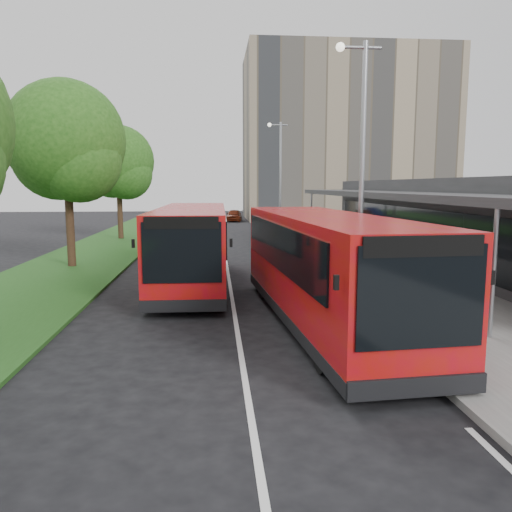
{
  "coord_description": "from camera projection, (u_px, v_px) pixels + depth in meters",
  "views": [
    {
      "loc": [
        -0.55,
        -13.91,
        3.69
      ],
      "look_at": [
        0.74,
        1.57,
        1.5
      ],
      "focal_mm": 35.0,
      "sensor_mm": 36.0,
      "label": 1
    }
  ],
  "objects": [
    {
      "name": "ground",
      "position": [
        235.0,
        316.0,
        14.29
      ],
      "size": [
        120.0,
        120.0,
        0.0
      ],
      "primitive_type": "plane",
      "color": "black",
      "rests_on": "ground"
    },
    {
      "name": "pavement",
      "position": [
        309.0,
        238.0,
        34.5
      ],
      "size": [
        5.0,
        80.0,
        0.15
      ],
      "primitive_type": "cube",
      "color": "slate",
      "rests_on": "ground"
    },
    {
      "name": "grass_verge",
      "position": [
        118.0,
        241.0,
        33.44
      ],
      "size": [
        5.0,
        80.0,
        0.1
      ],
      "primitive_type": "cube",
      "color": "#1F4B18",
      "rests_on": "ground"
    },
    {
      "name": "lane_centre_line",
      "position": [
        224.0,
        249.0,
        29.09
      ],
      "size": [
        0.12,
        70.0,
        0.01
      ],
      "primitive_type": "cube",
      "color": "silver",
      "rests_on": "ground"
    },
    {
      "name": "kerb_dashes",
      "position": [
        272.0,
        241.0,
        33.3
      ],
      "size": [
        0.12,
        56.0,
        0.01
      ],
      "color": "silver",
      "rests_on": "ground"
    },
    {
      "name": "office_block",
      "position": [
        344.0,
        138.0,
        55.62
      ],
      "size": [
        22.0,
        12.0,
        18.0
      ],
      "primitive_type": "cube",
      "color": "tan",
      "rests_on": "ground"
    },
    {
      "name": "station_building",
      "position": [
        464.0,
        222.0,
        22.79
      ],
      "size": [
        7.7,
        26.0,
        4.0
      ],
      "color": "#29292C",
      "rests_on": "ground"
    },
    {
      "name": "tree_mid",
      "position": [
        66.0,
        148.0,
        21.89
      ],
      "size": [
        5.16,
        5.16,
        8.29
      ],
      "color": "black",
      "rests_on": "ground"
    },
    {
      "name": "tree_far",
      "position": [
        118.0,
        166.0,
        33.78
      ],
      "size": [
        4.83,
        4.83,
        7.76
      ],
      "color": "black",
      "rests_on": "ground"
    },
    {
      "name": "lamp_post_near",
      "position": [
        360.0,
        153.0,
        15.94
      ],
      "size": [
        1.44,
        0.28,
        8.0
      ],
      "color": "gray",
      "rests_on": "pavement"
    },
    {
      "name": "lamp_post_far",
      "position": [
        279.0,
        171.0,
        35.67
      ],
      "size": [
        1.44,
        0.28,
        8.0
      ],
      "color": "gray",
      "rests_on": "pavement"
    },
    {
      "name": "bus_main",
      "position": [
        326.0,
        269.0,
        13.14
      ],
      "size": [
        3.43,
        10.54,
        2.94
      ],
      "rotation": [
        0.0,
        0.0,
        0.08
      ],
      "color": "#AC091B",
      "rests_on": "ground"
    },
    {
      "name": "bus_second",
      "position": [
        192.0,
        245.0,
        18.7
      ],
      "size": [
        2.78,
        10.25,
        2.89
      ],
      "rotation": [
        0.0,
        0.0,
        -0.01
      ],
      "color": "#AC091B",
      "rests_on": "ground"
    },
    {
      "name": "litter_bin",
      "position": [
        333.0,
        250.0,
        23.98
      ],
      "size": [
        0.68,
        0.68,
        0.95
      ],
      "primitive_type": "cylinder",
      "rotation": [
        0.0,
        0.0,
        0.37
      ],
      "color": "#322314",
      "rests_on": "pavement"
    },
    {
      "name": "bollard",
      "position": [
        292.0,
        233.0,
        32.44
      ],
      "size": [
        0.21,
        0.21,
        1.04
      ],
      "primitive_type": "cylinder",
      "rotation": [
        0.0,
        0.0,
        0.31
      ],
      "color": "yellow",
      "rests_on": "pavement"
    },
    {
      "name": "car_near",
      "position": [
        234.0,
        215.0,
        52.13
      ],
      "size": [
        1.91,
        3.85,
        1.26
      ],
      "primitive_type": "imported",
      "rotation": [
        0.0,
        0.0,
        -0.12
      ],
      "color": "#5A1C0C",
      "rests_on": "ground"
    },
    {
      "name": "car_far",
      "position": [
        212.0,
        213.0,
        56.41
      ],
      "size": [
        1.74,
        3.8,
        1.21
      ],
      "primitive_type": "imported",
      "rotation": [
        0.0,
        0.0,
        -0.13
      ],
      "color": "navy",
      "rests_on": "ground"
    }
  ]
}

